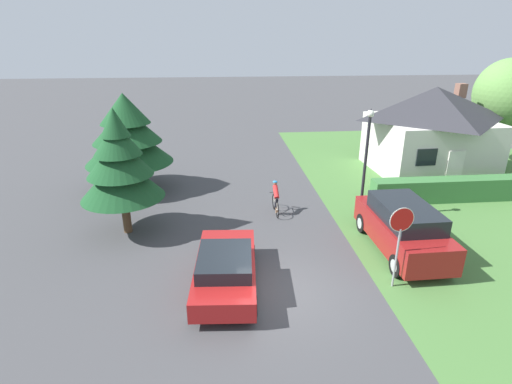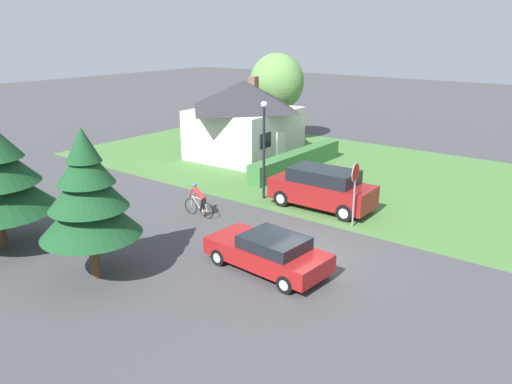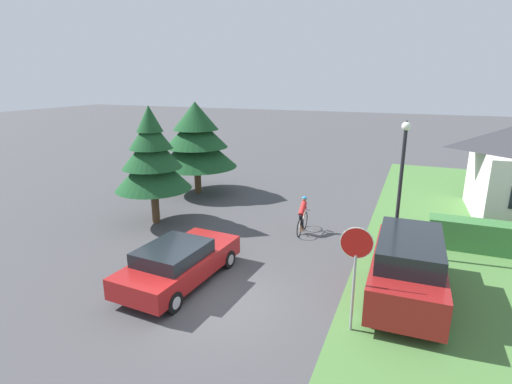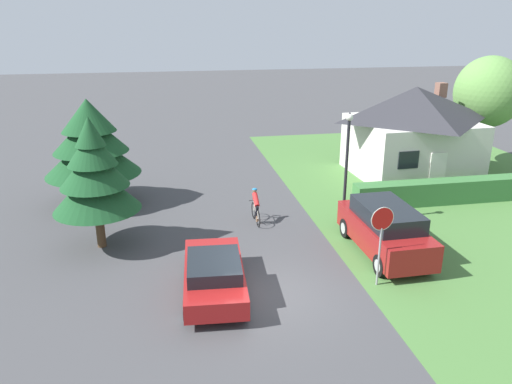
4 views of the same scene
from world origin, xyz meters
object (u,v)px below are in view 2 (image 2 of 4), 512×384
Objects in this scene: stop_sign at (355,181)px; street_lamp at (264,139)px; conifer_tall_near at (88,195)px; parked_suv_right at (322,188)px; cyclist at (199,201)px; cottage_house at (244,118)px; sedan_left_lane at (268,252)px; deciduous_tree_right at (277,82)px.

street_lamp is at bearing -102.97° from stop_sign.
parked_suv_right is at bearing -13.60° from conifer_tall_near.
cottage_house is at bearing -63.23° from cyclist.
parked_suv_right is (6.61, 1.74, 0.29)m from sedan_left_lane.
cyclist is at bearing -154.19° from cottage_house.
parked_suv_right is 1.00× the size of street_lamp.
deciduous_tree_right reaches higher than cyclist.
deciduous_tree_right reaches higher than stop_sign.
parked_suv_right is at bearing -124.08° from stop_sign.
stop_sign is 0.57× the size of street_lamp.
stop_sign is at bearing -97.64° from street_lamp.
deciduous_tree_right is at bearing 9.24° from cottage_house.
parked_suv_right reaches higher than sedan_left_lane.
cyclist is 5.71m from parked_suv_right.
sedan_left_lane is 21.26m from deciduous_tree_right.
deciduous_tree_right is (11.17, 7.13, 1.36)m from street_lamp.
deciduous_tree_right reaches higher than street_lamp.
cyclist is 4.42m from street_lamp.
street_lamp is at bearing 8.94° from parked_suv_right.
deciduous_tree_right reaches higher than conifer_tall_near.
cyclist reaches higher than sedan_left_lane.
sedan_left_lane is 0.88× the size of conifer_tall_near.
cottage_house reaches higher than stop_sign.
deciduous_tree_right is (11.87, 12.34, 2.35)m from stop_sign.
sedan_left_lane is at bearing 155.33° from cyclist.
sedan_left_lane is at bearing 103.86° from parked_suv_right.
stop_sign reaches higher than cyclist.
stop_sign is 0.44× the size of deciduous_tree_right.
street_lamp is at bearing -137.36° from cottage_house.
conifer_tall_near is (-10.06, -0.43, -0.07)m from street_lamp.
parked_suv_right is at bearing -123.89° from cottage_house.
street_lamp is (-6.09, -6.09, 0.44)m from cottage_house.
cottage_house is 10.77m from parked_suv_right.
sedan_left_lane is 1.62× the size of stop_sign.
conifer_tall_near reaches higher than street_lamp.
stop_sign reaches higher than parked_suv_right.
stop_sign is (-1.22, -2.22, 1.04)m from parked_suv_right.
sedan_left_lane is 0.93× the size of street_lamp.
cyclist is 6.86m from conifer_tall_near.
cottage_house reaches higher than sedan_left_lane.
sedan_left_lane is at bearing -47.31° from conifer_tall_near.
cottage_house is 5.49m from deciduous_tree_right.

